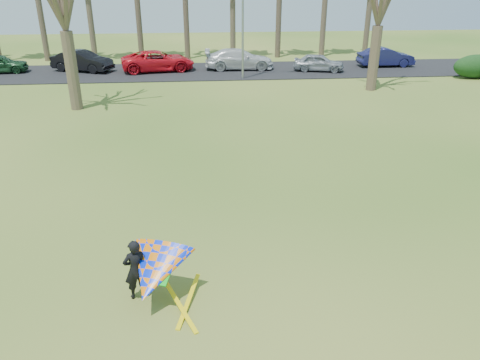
{
  "coord_description": "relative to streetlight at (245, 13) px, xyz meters",
  "views": [
    {
      "loc": [
        -1.21,
        -11.3,
        7.09
      ],
      "look_at": [
        0.0,
        2.0,
        1.1
      ],
      "focal_mm": 35.0,
      "sensor_mm": 36.0,
      "label": 1
    }
  ],
  "objects": [
    {
      "name": "car_2",
      "position": [
        -6.33,
        3.29,
        -3.64
      ],
      "size": [
        5.83,
        3.43,
        1.52
      ],
      "primitive_type": "imported",
      "rotation": [
        0.0,
        0.0,
        1.74
      ],
      "color": "red",
      "rests_on": "parking_strip"
    },
    {
      "name": "streetlight",
      "position": [
        0.0,
        0.0,
        0.0
      ],
      "size": [
        2.28,
        0.18,
        8.0
      ],
      "color": "gray",
      "rests_on": "ground"
    },
    {
      "name": "car_3",
      "position": [
        -0.09,
        3.46,
        -3.64
      ],
      "size": [
        5.33,
        2.28,
        1.53
      ],
      "primitive_type": "imported",
      "rotation": [
        0.0,
        0.0,
        1.55
      ],
      "color": "silver",
      "rests_on": "parking_strip"
    },
    {
      "name": "kite_flyer",
      "position": [
        -4.55,
        -24.32,
        -3.62
      ],
      "size": [
        2.13,
        2.39,
        2.02
      ],
      "color": "black",
      "rests_on": "ground"
    },
    {
      "name": "car_5",
      "position": [
        11.67,
        3.56,
        -3.68
      ],
      "size": [
        4.43,
        1.64,
        1.45
      ],
      "primitive_type": "imported",
      "rotation": [
        0.0,
        0.0,
        1.59
      ],
      "color": "#191B4C",
      "rests_on": "parking_strip"
    },
    {
      "name": "hedge_near",
      "position": [
        16.54,
        -1.14,
        -3.63
      ],
      "size": [
        3.34,
        1.51,
        1.67
      ],
      "primitive_type": "ellipsoid",
      "color": "black",
      "rests_on": "ground"
    },
    {
      "name": "car_1",
      "position": [
        -12.06,
        3.71,
        -3.64
      ],
      "size": [
        4.92,
        3.23,
        1.53
      ],
      "primitive_type": "imported",
      "rotation": [
        0.0,
        0.0,
        1.19
      ],
      "color": "black",
      "rests_on": "parking_strip"
    },
    {
      "name": "ground",
      "position": [
        -2.16,
        -22.0,
        -4.46
      ],
      "size": [
        100.0,
        100.0,
        0.0
      ],
      "primitive_type": "plane",
      "color": "#1F5612",
      "rests_on": "ground"
    },
    {
      "name": "parking_strip",
      "position": [
        -2.16,
        3.0,
        -4.43
      ],
      "size": [
        46.0,
        7.0,
        0.06
      ],
      "primitive_type": "cube",
      "color": "black",
      "rests_on": "ground"
    },
    {
      "name": "car_4",
      "position": [
        5.87,
        2.16,
        -3.76
      ],
      "size": [
        4.03,
        2.44,
        1.28
      ],
      "primitive_type": "imported",
      "rotation": [
        0.0,
        0.0,
        1.31
      ],
      "color": "#8E929A",
      "rests_on": "parking_strip"
    }
  ]
}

